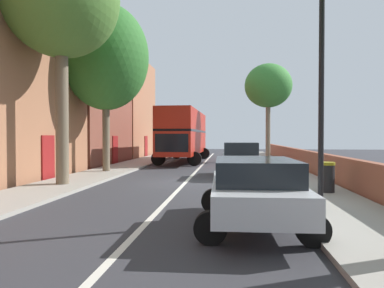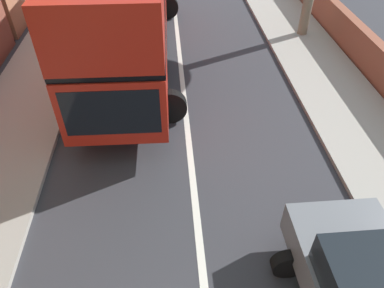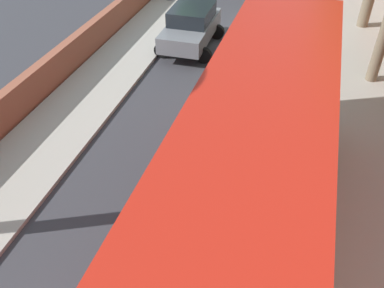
{
  "view_description": "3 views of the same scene",
  "coord_description": "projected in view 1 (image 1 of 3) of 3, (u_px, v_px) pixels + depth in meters",
  "views": [
    {
      "loc": [
        1.95,
        -15.43,
        2.04
      ],
      "look_at": [
        -0.14,
        3.99,
        1.63
      ],
      "focal_mm": 32.67,
      "sensor_mm": 36.0,
      "label": 1
    },
    {
      "loc": [
        -0.48,
        0.23,
        6.41
      ],
      "look_at": [
        0.01,
        6.59,
        0.85
      ],
      "focal_mm": 33.62,
      "sensor_mm": 36.0,
      "label": 2
    },
    {
      "loc": [
        -2.15,
        18.34,
        7.75
      ],
      "look_at": [
        0.11,
        10.51,
        1.26
      ],
      "focal_mm": 37.73,
      "sensor_mm": 36.0,
      "label": 3
    }
  ],
  "objects": [
    {
      "name": "sidewalk_right",
      "position": [
        298.0,
        182.0,
        15.07
      ],
      "size": [
        2.6,
        60.0,
        0.12
      ],
      "primitive_type": "cube",
      "color": "#9E998E",
      "rests_on": "ground"
    },
    {
      "name": "terraced_houses_left",
      "position": [
        5.0,
        81.0,
        16.3
      ],
      "size": [
        4.07,
        47.62,
        10.42
      ],
      "color": "brown",
      "rests_on": "ground"
    },
    {
      "name": "parked_car_silver_right_3",
      "position": [
        254.0,
        188.0,
        7.81
      ],
      "size": [
        2.61,
        4.5,
        1.55
      ],
      "color": "#B7BABF",
      "rests_on": "ground"
    },
    {
      "name": "boundary_wall_right",
      "position": [
        335.0,
        170.0,
        14.89
      ],
      "size": [
        0.36,
        54.0,
        1.23
      ],
      "primitive_type": "cube",
      "color": "brown",
      "rests_on": "ground"
    },
    {
      "name": "parked_car_grey_right_0",
      "position": [
        240.0,
        158.0,
        17.67
      ],
      "size": [
        2.47,
        3.99,
        1.75
      ],
      "color": "slate",
      "rests_on": "ground"
    },
    {
      "name": "road_centre_line",
      "position": [
        186.0,
        182.0,
        15.59
      ],
      "size": [
        0.16,
        54.0,
        0.01
      ],
      "primitive_type": "cube",
      "color": "silver",
      "rests_on": "ground"
    },
    {
      "name": "street_tree_right_3",
      "position": [
        268.0,
        86.0,
        28.87
      ],
      "size": [
        3.89,
        3.89,
        7.95
      ],
      "color": "#7A6B56",
      "rests_on": "sidewalk_right"
    },
    {
      "name": "double_decker_bus",
      "position": [
        184.0,
        133.0,
        28.19
      ],
      "size": [
        3.68,
        11.39,
        4.06
      ],
      "color": "#B41E11",
      "rests_on": "ground"
    },
    {
      "name": "lamppost_right",
      "position": [
        321.0,
        68.0,
        8.98
      ],
      "size": [
        0.32,
        0.32,
        6.31
      ],
      "color": "black",
      "rests_on": "sidewalk_right"
    },
    {
      "name": "sidewalk_left",
      "position": [
        80.0,
        179.0,
        16.12
      ],
      "size": [
        2.6,
        60.0,
        0.12
      ],
      "primitive_type": "cube",
      "color": "#9E998E",
      "rests_on": "ground"
    },
    {
      "name": "litter_bin_right",
      "position": [
        327.0,
        177.0,
        12.07
      ],
      "size": [
        0.55,
        0.55,
        1.04
      ],
      "color": "black",
      "rests_on": "sidewalk_right"
    },
    {
      "name": "ground_plane",
      "position": [
        186.0,
        182.0,
        15.59
      ],
      "size": [
        84.0,
        84.0,
        0.0
      ],
      "primitive_type": "plane",
      "color": "#333338"
    },
    {
      "name": "street_tree_left_0",
      "position": [
        106.0,
        58.0,
        19.43
      ],
      "size": [
        4.78,
        4.78,
        9.3
      ],
      "color": "brown",
      "rests_on": "sidewalk_left"
    }
  ]
}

